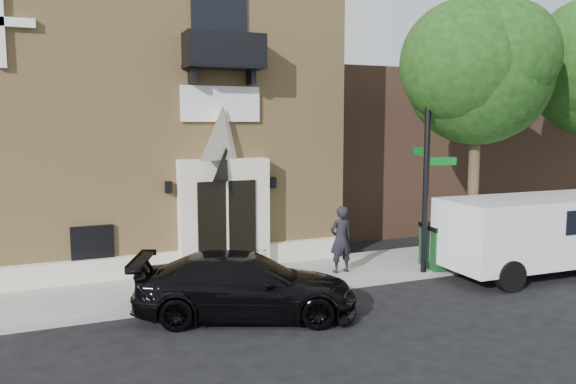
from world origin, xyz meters
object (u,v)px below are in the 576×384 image
street_sign (427,164)px  fire_hydrant (472,251)px  cargo_van (539,232)px  pedestrian_near (341,239)px  black_sedan (246,285)px  pedestrian_far (568,224)px  dumpster (457,245)px

street_sign → fire_hydrant: bearing=21.0°
cargo_van → street_sign: bearing=163.5°
cargo_van → pedestrian_near: cargo_van is taller
cargo_van → street_sign: 3.91m
street_sign → fire_hydrant: street_sign is taller
cargo_van → street_sign: (-3.21, 1.07, 1.96)m
black_sedan → pedestrian_far: 12.26m
street_sign → pedestrian_near: 3.19m
dumpster → pedestrian_far: pedestrian_far is taller
street_sign → pedestrian_far: 6.82m
street_sign → pedestrian_near: size_ratio=3.21×
street_sign → pedestrian_far: (6.40, 0.66, -2.25)m
black_sedan → fire_hydrant: (7.72, 1.42, -0.20)m
dumpster → pedestrian_far: (5.15, 0.52, 0.18)m
fire_hydrant → pedestrian_far: size_ratio=0.46×
dumpster → pedestrian_near: bearing=179.0°
black_sedan → pedestrian_near: size_ratio=2.63×
fire_hydrant → pedestrian_far: bearing=4.8°
black_sedan → cargo_van: (8.94, 0.07, 0.54)m
black_sedan → street_sign: size_ratio=0.82×
pedestrian_near → pedestrian_far: pedestrian_near is taller
cargo_van → dumpster: 2.34m
black_sedan → street_sign: bearing=-57.6°
black_sedan → dumpster: black_sedan is taller
pedestrian_far → dumpster: bearing=76.9°
pedestrian_near → dumpster: bearing=165.0°
dumpster → black_sedan: bearing=-158.7°
black_sedan → fire_hydrant: 7.85m
fire_hydrant → dumpster: 0.79m
street_sign → fire_hydrant: (1.99, 0.29, -2.70)m
cargo_van → pedestrian_far: size_ratio=3.42×
black_sedan → pedestrian_near: (3.52, 2.01, 0.37)m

